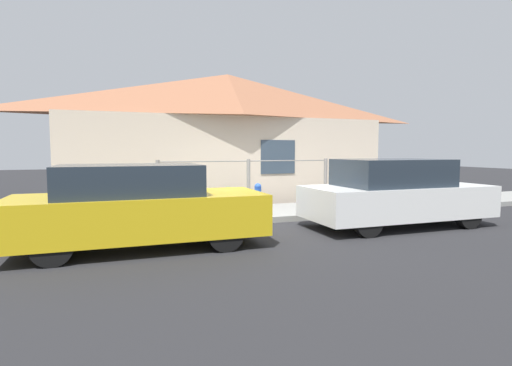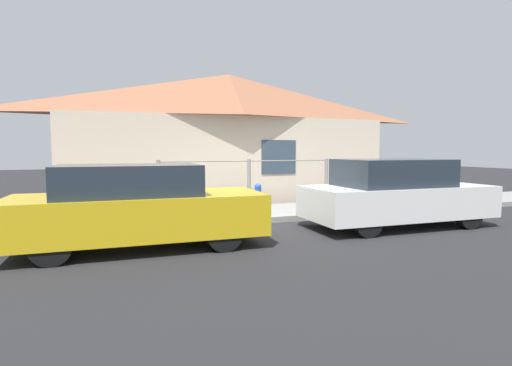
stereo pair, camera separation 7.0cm
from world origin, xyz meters
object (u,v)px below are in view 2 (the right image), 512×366
at_px(car_left, 138,207).
at_px(car_right, 396,194).
at_px(potted_plant_near_hydrant, 229,197).
at_px(fire_hydrant, 258,198).

bearing_deg(car_left, car_right, 1.69).
distance_m(car_left, potted_plant_near_hydrant, 3.92).
bearing_deg(fire_hydrant, potted_plant_near_hydrant, 104.82).
relative_size(car_right, potted_plant_near_hydrant, 7.23).
height_order(car_right, potted_plant_near_hydrant, car_right).
bearing_deg(car_right, car_left, -178.49).
distance_m(car_left, fire_hydrant, 3.33).
bearing_deg(car_right, fire_hydrant, 146.84).
bearing_deg(fire_hydrant, car_right, -34.67).
distance_m(car_right, potted_plant_near_hydrant, 4.15).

